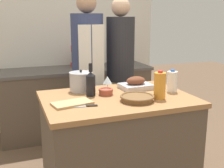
# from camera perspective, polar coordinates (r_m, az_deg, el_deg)

# --- Properties ---
(kitchen_island) EXTENTS (1.23, 0.85, 0.91)m
(kitchen_island) POSITION_cam_1_polar(r_m,az_deg,el_deg) (2.49, 1.04, -12.72)
(kitchen_island) COLOR brown
(kitchen_island) RESTS_ON ground_plane
(back_counter) EXTENTS (2.03, 0.60, 0.89)m
(back_counter) POSITION_cam_1_polar(r_m,az_deg,el_deg) (3.86, -7.25, -3.31)
(back_counter) COLOR brown
(back_counter) RESTS_ON ground_plane
(back_wall) EXTENTS (2.53, 0.10, 2.55)m
(back_wall) POSITION_cam_1_polar(r_m,az_deg,el_deg) (4.05, -8.75, 9.34)
(back_wall) COLOR silver
(back_wall) RESTS_ON ground_plane
(roasting_pan) EXTENTS (0.29, 0.23, 0.12)m
(roasting_pan) POSITION_cam_1_polar(r_m,az_deg,el_deg) (2.58, 4.86, -0.02)
(roasting_pan) COLOR #BCBCC1
(roasting_pan) RESTS_ON kitchen_island
(wicker_basket) EXTENTS (0.27, 0.27, 0.05)m
(wicker_basket) POSITION_cam_1_polar(r_m,az_deg,el_deg) (2.21, 5.13, -2.82)
(wicker_basket) COLOR brown
(wicker_basket) RESTS_ON kitchen_island
(cutting_board) EXTENTS (0.32, 0.22, 0.02)m
(cutting_board) POSITION_cam_1_polar(r_m,az_deg,el_deg) (2.15, -8.08, -3.90)
(cutting_board) COLOR tan
(cutting_board) RESTS_ON kitchen_island
(stock_pot) EXTENTS (0.21, 0.21, 0.19)m
(stock_pot) POSITION_cam_1_polar(r_m,az_deg,el_deg) (2.50, -6.30, 0.49)
(stock_pot) COLOR #B7B7BC
(stock_pot) RESTS_ON kitchen_island
(mixing_bowl) EXTENTS (0.13, 0.13, 0.06)m
(mixing_bowl) POSITION_cam_1_polar(r_m,az_deg,el_deg) (2.38, -1.25, -1.49)
(mixing_bowl) COLOR #A84C38
(mixing_bowl) RESTS_ON kitchen_island
(juice_jug) EXTENTS (0.09, 0.09, 0.23)m
(juice_jug) POSITION_cam_1_polar(r_m,az_deg,el_deg) (2.28, 9.68, -0.31)
(juice_jug) COLOR orange
(juice_jug) RESTS_ON kitchen_island
(milk_jug) EXTENTS (0.09, 0.09, 0.20)m
(milk_jug) POSITION_cam_1_polar(r_m,az_deg,el_deg) (2.52, 12.11, 0.51)
(milk_jug) COLOR white
(milk_jug) RESTS_ON kitchen_island
(wine_bottle_green) EXTENTS (0.08, 0.08, 0.28)m
(wine_bottle_green) POSITION_cam_1_polar(r_m,az_deg,el_deg) (2.34, -4.35, 0.19)
(wine_bottle_green) COLOR black
(wine_bottle_green) RESTS_ON kitchen_island
(wine_glass_left) EXTENTS (0.08, 0.08, 0.14)m
(wine_glass_left) POSITION_cam_1_polar(r_m,az_deg,el_deg) (2.48, -0.93, 0.74)
(wine_glass_left) COLOR silver
(wine_glass_left) RESTS_ON kitchen_island
(knife_chef) EXTENTS (0.23, 0.06, 0.01)m
(knife_chef) POSITION_cam_1_polar(r_m,az_deg,el_deg) (2.08, -5.82, -4.54)
(knife_chef) COLOR #B7B7BC
(knife_chef) RESTS_ON kitchen_island
(stand_mixer) EXTENTS (0.18, 0.14, 0.29)m
(stand_mixer) POSITION_cam_1_polar(r_m,az_deg,el_deg) (3.86, -6.91, 5.28)
(stand_mixer) COLOR #B22323
(stand_mixer) RESTS_ON back_counter
(condiment_bottle_tall) EXTENTS (0.06, 0.06, 0.17)m
(condiment_bottle_tall) POSITION_cam_1_polar(r_m,az_deg,el_deg) (3.90, 0.06, 4.83)
(condiment_bottle_tall) COLOR maroon
(condiment_bottle_tall) RESTS_ON back_counter
(condiment_bottle_short) EXTENTS (0.06, 0.06, 0.17)m
(condiment_bottle_short) POSITION_cam_1_polar(r_m,az_deg,el_deg) (3.81, -2.94, 4.64)
(condiment_bottle_short) COLOR maroon
(condiment_bottle_short) RESTS_ON back_counter
(person_cook_aproned) EXTENTS (0.34, 0.34, 1.80)m
(person_cook_aproned) POSITION_cam_1_polar(r_m,az_deg,el_deg) (3.06, -4.92, 3.03)
(person_cook_aproned) COLOR beige
(person_cook_aproned) RESTS_ON ground_plane
(person_cook_guest) EXTENTS (0.31, 0.31, 1.77)m
(person_cook_guest) POSITION_cam_1_polar(r_m,az_deg,el_deg) (3.20, 1.69, 3.27)
(person_cook_guest) COLOR beige
(person_cook_guest) RESTS_ON ground_plane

